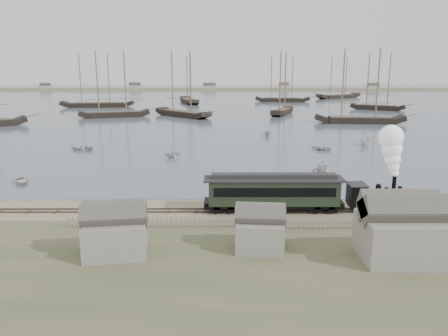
{
  "coord_description": "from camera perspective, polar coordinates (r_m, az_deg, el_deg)",
  "views": [
    {
      "loc": [
        -1.16,
        -46.76,
        15.21
      ],
      "look_at": [
        -1.0,
        3.5,
        3.5
      ],
      "focal_mm": 35.0,
      "sensor_mm": 36.0,
      "label": 1
    }
  ],
  "objects": [
    {
      "name": "rowboat_3",
      "position": [
        83.08,
        12.7,
        2.56
      ],
      "size": [
        4.51,
        4.69,
        0.79
      ],
      "primitive_type": "imported",
      "rotation": [
        0.0,
        0.0,
        0.9
      ],
      "color": "beige",
      "rests_on": "harbor_water"
    },
    {
      "name": "rowboat_2",
      "position": [
        59.02,
        11.74,
        -1.4
      ],
      "size": [
        3.52,
        2.13,
        1.28
      ],
      "primitive_type": "imported",
      "rotation": [
        0.0,
        0.0,
        3.43
      ],
      "color": "beige",
      "rests_on": "harbor_water"
    },
    {
      "name": "passenger_coach",
      "position": [
        46.91,
        6.47,
        -2.99
      ],
      "size": [
        14.82,
        2.86,
        3.6
      ],
      "color": "black",
      "rests_on": "ground"
    },
    {
      "name": "schooner_5",
      "position": [
        166.23,
        19.63,
        10.6
      ],
      "size": [
        18.41,
        12.55,
        20.0
      ],
      "primitive_type": null,
      "rotation": [
        0.0,
        0.0,
        -0.49
      ],
      "color": "black",
      "rests_on": "harbor_water"
    },
    {
      "name": "schooner_1",
      "position": [
        138.02,
        -14.33,
        10.58
      ],
      "size": [
        21.69,
        10.94,
        20.0
      ],
      "primitive_type": null,
      "rotation": [
        0.0,
        0.0,
        0.3
      ],
      "color": "black",
      "rests_on": "harbor_water"
    },
    {
      "name": "schooner_3",
      "position": [
        142.7,
        7.72,
        10.93
      ],
      "size": [
        9.95,
        17.06,
        20.0
      ],
      "primitive_type": null,
      "rotation": [
        0.0,
        0.0,
        1.18
      ],
      "color": "black",
      "rests_on": "harbor_water"
    },
    {
      "name": "schooner_2",
      "position": [
        136.07,
        -5.51,
        10.89
      ],
      "size": [
        19.34,
        19.19,
        20.0
      ],
      "primitive_type": null,
      "rotation": [
        0.0,
        0.0,
        -0.78
      ],
      "color": "black",
      "rests_on": "harbor_water"
    },
    {
      "name": "schooner_4",
      "position": [
        125.17,
        17.58,
        10.16
      ],
      "size": [
        24.28,
        7.61,
        20.0
      ],
      "primitive_type": null,
      "rotation": [
        0.0,
        0.0,
        -0.09
      ],
      "color": "black",
      "rests_on": "harbor_water"
    },
    {
      "name": "ground",
      "position": [
        49.19,
        1.19,
        -4.9
      ],
      "size": [
        600.0,
        600.0,
        0.0
      ],
      "primitive_type": "plane",
      "color": "gray",
      "rests_on": "ground"
    },
    {
      "name": "rowboat_4",
      "position": [
        65.46,
        12.68,
        0.16
      ],
      "size": [
        4.22,
        4.19,
        1.68
      ],
      "primitive_type": "imported",
      "rotation": [
        0.0,
        0.0,
        5.54
      ],
      "color": "beige",
      "rests_on": "harbor_water"
    },
    {
      "name": "rowboat_0",
      "position": [
        63.95,
        -24.99,
        -1.51
      ],
      "size": [
        4.23,
        3.9,
        0.72
      ],
      "primitive_type": "imported",
      "rotation": [
        0.0,
        0.0,
        0.55
      ],
      "color": "beige",
      "rests_on": "harbor_water"
    },
    {
      "name": "picket_fence_west",
      "position": [
        42.91,
        -7.38,
        -7.76
      ],
      "size": [
        19.0,
        0.1,
        1.2
      ],
      "primitive_type": null,
      "color": "gray",
      "rests_on": "ground"
    },
    {
      "name": "shed_mid",
      "position": [
        38.08,
        4.67,
        -10.48
      ],
      "size": [
        4.0,
        3.5,
        3.6
      ],
      "primitive_type": null,
      "color": "gray",
      "rests_on": "ground"
    },
    {
      "name": "harbor_water",
      "position": [
        217.3,
        0.13,
        9.11
      ],
      "size": [
        600.0,
        336.0,
        0.06
      ],
      "primitive_type": "cube",
      "color": "#435260",
      "rests_on": "ground"
    },
    {
      "name": "schooner_7",
      "position": [
        187.53,
        -4.63,
        11.5
      ],
      "size": [
        10.74,
        23.28,
        20.0
      ],
      "primitive_type": null,
      "rotation": [
        0.0,
        0.0,
        1.82
      ],
      "color": "black",
      "rests_on": "harbor_water"
    },
    {
      "name": "rowboat_5",
      "position": [
        90.69,
        17.92,
        3.31
      ],
      "size": [
        3.69,
        3.36,
        1.41
      ],
      "primitive_type": "imported",
      "rotation": [
        0.0,
        0.0,
        2.46
      ],
      "color": "beige",
      "rests_on": "harbor_water"
    },
    {
      "name": "locomotive",
      "position": [
        49.34,
        20.67,
        -0.72
      ],
      "size": [
        7.17,
        2.68,
        8.94
      ],
      "color": "black",
      "rests_on": "ground"
    },
    {
      "name": "beached_dinghy",
      "position": [
        49.3,
        1.83,
        -4.39
      ],
      "size": [
        4.33,
        4.53,
        0.76
      ],
      "primitive_type": "imported",
      "rotation": [
        0.0,
        0.0,
        0.92
      ],
      "color": "beige",
      "rests_on": "ground"
    },
    {
      "name": "rowboat_1",
      "position": [
        74.85,
        -6.75,
        1.95
      ],
      "size": [
        3.59,
        3.77,
        1.56
      ],
      "primitive_type": "imported",
      "rotation": [
        0.0,
        0.0,
        2.03
      ],
      "color": "beige",
      "rests_on": "harbor_water"
    },
    {
      "name": "rowboat_6",
      "position": [
        85.48,
        -18.14,
        2.55
      ],
      "size": [
        3.93,
        4.84,
        0.88
      ],
      "primitive_type": "imported",
      "rotation": [
        0.0,
        0.0,
        4.49
      ],
      "color": "beige",
      "rests_on": "harbor_water"
    },
    {
      "name": "rowboat_7",
      "position": [
        98.05,
        5.66,
        4.67
      ],
      "size": [
        3.41,
        2.99,
        1.71
      ],
      "primitive_type": "imported",
      "rotation": [
        0.0,
        0.0,
        6.23
      ],
      "color": "beige",
      "rests_on": "harbor_water"
    },
    {
      "name": "shed_left",
      "position": [
        38.07,
        -13.84,
        -10.84
      ],
      "size": [
        5.0,
        4.0,
        4.1
      ],
      "primitive_type": null,
      "color": "gray",
      "rests_on": "ground"
    },
    {
      "name": "far_spit",
      "position": [
        297.15,
        0.05,
        10.18
      ],
      "size": [
        500.0,
        20.0,
        1.8
      ],
      "primitive_type": "cube",
      "color": "tan",
      "rests_on": "ground"
    },
    {
      "name": "picket_fence_east",
      "position": [
        44.27,
        17.97,
        -7.65
      ],
      "size": [
        15.0,
        0.1,
        1.2
      ],
      "primitive_type": null,
      "color": "gray",
      "rests_on": "ground"
    },
    {
      "name": "shed_right",
      "position": [
        38.8,
        21.66,
        -10.95
      ],
      "size": [
        6.0,
        5.0,
        5.1
      ],
      "primitive_type": null,
      "color": "gray",
      "rests_on": "ground"
    },
    {
      "name": "rail_track",
      "position": [
        47.28,
        1.24,
        -5.6
      ],
      "size": [
        120.0,
        1.8,
        0.16
      ],
      "color": "#36271D",
      "rests_on": "ground"
    },
    {
      "name": "schooner_6",
      "position": [
        174.93,
        -16.38,
        10.91
      ],
      "size": [
        27.66,
        8.25,
        20.0
      ],
      "primitive_type": null,
      "rotation": [
        0.0,
        0.0,
        0.07
      ],
      "color": "black",
      "rests_on": "harbor_water"
    },
    {
      "name": "schooner_8",
      "position": [
        195.35,
        7.7,
        11.49
      ],
      "size": [
        24.21,
        8.25,
        20.0
      ],
      "primitive_type": null,
      "rotation": [
        0.0,
        0.0,
        -0.12
      ],
      "color": "black",
      "rests_on": "harbor_water"
    },
    {
      "name": "schooner_9",
      "position": [
        223.11,
        14.83,
        11.37
      ],
      "size": [
        25.06,
        18.31,
        20.0
      ],
      "primitive_type": null,
      "rotation": [
        0.0,
        0.0,
        0.54
      ],
      "color": "black",
      "rests_on": "harbor_water"
    }
  ]
}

